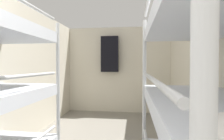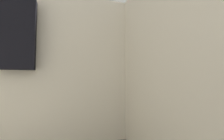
% 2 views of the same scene
% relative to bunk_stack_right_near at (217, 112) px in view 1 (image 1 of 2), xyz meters
% --- Properties ---
extents(wall_left, '(0.06, 4.89, 2.20)m').
position_rel_bunk_stack_right_near_xyz_m(wall_left, '(-2.25, 1.00, 0.17)').
color(wall_left, beige).
rests_on(wall_left, ground_plane).
extents(wall_right, '(0.06, 4.89, 2.20)m').
position_rel_bunk_stack_right_near_xyz_m(wall_right, '(0.43, 1.00, 0.17)').
color(wall_right, beige).
rests_on(wall_right, ground_plane).
extents(wall_back, '(2.74, 0.06, 2.20)m').
position_rel_bunk_stack_right_near_xyz_m(wall_back, '(-0.91, 3.42, 0.17)').
color(wall_back, beige).
rests_on(wall_back, ground_plane).
extents(bunk_stack_right_near, '(0.80, 1.80, 1.78)m').
position_rel_bunk_stack_right_near_xyz_m(bunk_stack_right_near, '(0.00, 0.00, 0.00)').
color(bunk_stack_right_near, silver).
rests_on(bunk_stack_right_near, ground_plane).
extents(hanging_coat, '(0.44, 0.12, 0.90)m').
position_rel_bunk_stack_right_near_xyz_m(hanging_coat, '(-1.12, 3.27, 0.57)').
color(hanging_coat, black).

